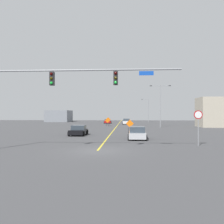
{
  "coord_description": "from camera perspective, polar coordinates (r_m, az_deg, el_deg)",
  "views": [
    {
      "loc": [
        2.23,
        -18.02,
        2.85
      ],
      "look_at": [
        -0.05,
        18.72,
        3.09
      ],
      "focal_mm": 37.88,
      "sensor_mm": 36.0,
      "label": 1
    }
  ],
  "objects": [
    {
      "name": "road_centre_stripe",
      "position": [
        63.51,
        1.53,
        -2.94
      ],
      "size": [
        0.16,
        90.77,
        0.01
      ],
      "color": "yellow",
      "rests_on": "ground"
    },
    {
      "name": "car_silver_near",
      "position": [
        26.72,
        6.08,
        -5.09
      ],
      "size": [
        2.12,
        4.49,
        1.4
      ],
      "color": "#B7BABF",
      "rests_on": "ground"
    },
    {
      "name": "car_black_distant",
      "position": [
        31.44,
        -8.09,
        -4.45
      ],
      "size": [
        2.1,
        3.86,
        1.32
      ],
      "color": "black",
      "rests_on": "ground"
    },
    {
      "name": "ground",
      "position": [
        18.38,
        -3.5,
        -9.3
      ],
      "size": [
        163.39,
        163.39,
        0.0
      ],
      "primitive_type": "plane",
      "color": "#444447"
    },
    {
      "name": "street_lamp_mid_left",
      "position": [
        80.67,
        8.63,
        0.72
      ],
      "size": [
        2.4,
        0.24,
        7.83
      ],
      "color": "gray",
      "rests_on": "ground"
    },
    {
      "name": "car_white_approaching",
      "position": [
        63.5,
        3.53,
        -2.32
      ],
      "size": [
        2.16,
        4.24,
        1.49
      ],
      "color": "white",
      "rests_on": "ground"
    },
    {
      "name": "car_red_far",
      "position": [
        69.11,
        -1.06,
        -2.24
      ],
      "size": [
        2.19,
        3.95,
        1.25
      ],
      "color": "red",
      "rests_on": "ground"
    },
    {
      "name": "traffic_signal_assembly",
      "position": [
        18.98,
        -13.52,
        6.4
      ],
      "size": [
        14.99,
        0.44,
        6.55
      ],
      "color": "gray",
      "rests_on": "ground"
    },
    {
      "name": "construction_sign_left_lane",
      "position": [
        57.09,
        -0.91,
        -1.98
      ],
      "size": [
        1.14,
        0.13,
        1.95
      ],
      "color": "orange",
      "rests_on": "ground"
    },
    {
      "name": "construction_sign_right_shoulder",
      "position": [
        36.02,
        4.33,
        -2.97
      ],
      "size": [
        1.18,
        0.32,
        1.92
      ],
      "color": "orange",
      "rests_on": "ground"
    },
    {
      "name": "stop_sign",
      "position": [
        22.03,
        20.1,
        -2.07
      ],
      "size": [
        0.76,
        0.07,
        3.13
      ],
      "color": "gray",
      "rests_on": "ground"
    },
    {
      "name": "street_lamp_near_right",
      "position": [
        49.47,
        11.57,
        2.34
      ],
      "size": [
        4.32,
        0.24,
        8.72
      ],
      "color": "gray",
      "rests_on": "ground"
    },
    {
      "name": "roadside_building_east",
      "position": [
        55.01,
        24.71,
        -0.05
      ],
      "size": [
        9.08,
        5.72,
        6.26
      ],
      "color": "#B2A893",
      "rests_on": "ground"
    },
    {
      "name": "roadside_building_west",
      "position": [
        84.15,
        -12.67,
        -0.97
      ],
      "size": [
        7.78,
        8.4,
        3.94
      ],
      "color": "gray",
      "rests_on": "ground"
    },
    {
      "name": "construction_sign_right_lane",
      "position": [
        52.69,
        -1.09,
        -2.15
      ],
      "size": [
        1.15,
        0.11,
        1.91
      ],
      "color": "orange",
      "rests_on": "ground"
    }
  ]
}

